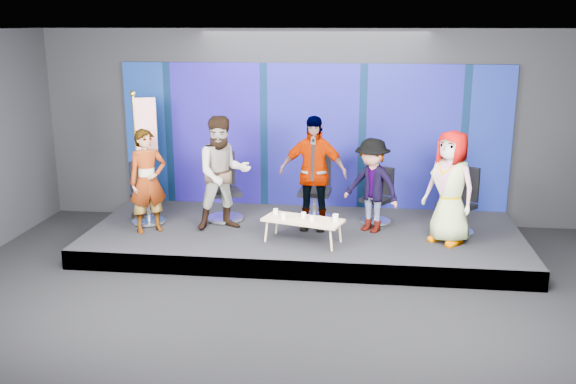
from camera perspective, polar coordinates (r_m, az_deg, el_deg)
name	(u,v)px	position (r m, az deg, el deg)	size (l,w,h in m)	color
ground	(286,311)	(8.38, -0.21, -10.51)	(10.00, 10.00, 0.00)	black
room_walls	(286,123)	(7.67, -0.22, 6.14)	(10.02, 8.02, 3.51)	black
riser	(305,237)	(10.63, 1.48, -4.06)	(7.00, 3.00, 0.30)	black
backdrop	(313,136)	(11.68, 2.22, 4.99)	(7.00, 0.08, 2.60)	#062351
chair_a	(147,203)	(11.10, -12.42, -0.95)	(0.81, 0.81, 1.03)	silver
panelist_a	(148,181)	(10.49, -12.36, 0.95)	(0.61, 0.40, 1.68)	black
chair_b	(224,198)	(11.04, -5.71, -0.55)	(0.85, 0.85, 1.15)	silver
panelist_b	(223,173)	(10.42, -5.79, 1.66)	(0.91, 0.71, 1.86)	black
chair_c	(315,198)	(11.01, 2.43, -0.53)	(0.69, 0.69, 1.16)	silver
panelist_c	(313,173)	(10.38, 2.22, 1.70)	(1.10, 0.46, 1.87)	black
chair_d	(378,205)	(10.95, 7.96, -1.13)	(0.73, 0.73, 0.94)	silver
panelist_d	(372,185)	(10.36, 7.46, 0.58)	(0.99, 0.57, 1.53)	black
chair_e	(458,212)	(10.62, 14.86, -1.74)	(0.86, 0.86, 1.08)	silver
panelist_e	(450,187)	(10.02, 14.23, 0.40)	(0.85, 0.56, 1.75)	black
coffee_table	(303,221)	(9.86, 1.34, -2.58)	(1.31, 0.84, 0.37)	tan
mug_a	(276,211)	(10.08, -1.10, -1.73)	(0.07, 0.07, 0.09)	white
mug_b	(283,216)	(9.83, -0.42, -2.15)	(0.08, 0.08, 0.10)	white
mug_c	(304,215)	(9.89, 1.39, -2.06)	(0.07, 0.07, 0.09)	white
mug_d	(312,219)	(9.71, 2.14, -2.38)	(0.07, 0.07, 0.09)	white
mug_e	(336,218)	(9.75, 4.25, -2.29)	(0.09, 0.09, 0.11)	white
flag_stand	(143,152)	(11.14, -12.76, 3.47)	(0.50, 0.29, 2.21)	black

